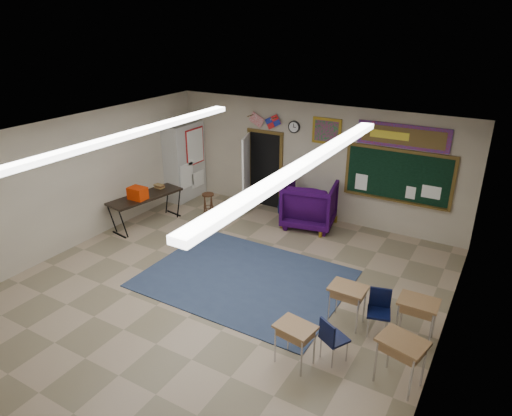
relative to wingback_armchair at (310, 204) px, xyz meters
The scene contains 24 objects.
floor 3.93m from the wingback_armchair, 93.63° to the right, with size 9.00×9.00×0.00m, color #9D866C.
back_wall 1.13m from the wingback_armchair, 111.65° to the left, with size 8.00×0.04×3.00m, color beige.
left_wall 5.82m from the wingback_armchair, 137.58° to the right, with size 0.04×9.00×3.00m, color beige.
right_wall 5.48m from the wingback_armchair, 45.94° to the right, with size 0.04×9.00×3.00m, color beige.
ceiling 4.58m from the wingback_armchair, 93.63° to the right, with size 8.00×9.00×0.04m, color silver.
area_rug 3.13m from the wingback_armchair, 90.86° to the right, with size 4.00×3.00×0.02m, color #2E3D59.
fluorescent_strips 4.54m from the wingback_armchair, 93.63° to the right, with size 3.86×6.00×0.10m, color white, non-canonical shape.
doorway 1.87m from the wingback_armchair, 164.90° to the left, with size 1.10×0.89×2.16m.
chalkboard 2.22m from the wingback_armchair, 16.59° to the left, with size 2.55×0.14×1.30m.
bulletin_board 2.76m from the wingback_armchair, 16.71° to the left, with size 2.10×0.05×0.55m.
framed_art_print 1.86m from the wingback_armchair, 79.96° to the left, with size 0.75×0.05×0.65m.
wall_clock 2.02m from the wingback_armchair, 143.62° to the left, with size 0.32×0.05×0.32m.
wall_flags 2.57m from the wingback_armchair, 161.20° to the left, with size 1.16×0.06×0.70m, color red, non-canonical shape.
storage_cabinet 3.99m from the wingback_armchair, behind, with size 0.59×1.25×2.20m.
wingback_armchair is the anchor object (origin of this frame).
student_chair_reading 0.63m from the wingback_armchair, 144.30° to the right, with size 0.43×0.43×0.86m, color black, non-canonical shape.
student_chair_desk_a 5.01m from the wingback_armchair, 61.34° to the right, with size 0.38×0.38×0.76m, color black, non-canonical shape.
student_chair_desk_b 4.43m from the wingback_armchair, 50.70° to the right, with size 0.40×0.40×0.79m, color black, non-canonical shape.
student_desk_front_left 4.09m from the wingback_armchair, 56.72° to the right, with size 0.62×0.47×0.74m.
student_desk_front_right 4.69m from the wingback_armchair, 43.94° to the right, with size 0.64×0.48×0.75m.
student_desk_back_left 5.14m from the wingback_armchair, 68.24° to the right, with size 0.64×0.52×0.70m.
student_desk_back_right 5.56m from the wingback_armchair, 52.30° to the right, with size 0.75×0.63×0.78m.
folding_table 4.17m from the wingback_armchair, 149.91° to the right, with size 0.98×2.03×1.11m.
wooden_stool 2.77m from the wingback_armchair, 164.93° to the right, with size 0.33×0.33×0.57m.
Camera 1 is at (4.48, -6.03, 4.99)m, focal length 32.00 mm.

